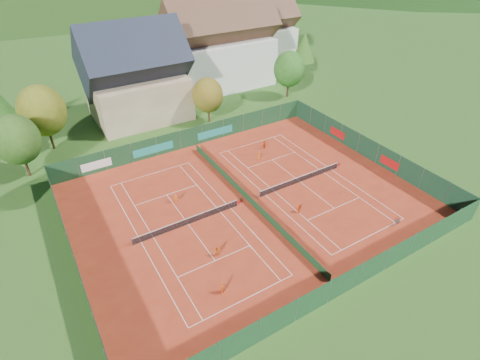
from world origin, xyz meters
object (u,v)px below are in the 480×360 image
player_right_far_b (264,144)px  player_right_far_a (259,156)px  hotel_block_a (220,49)px  hotel_block_b (257,35)px  player_left_near (223,288)px  chalet (136,79)px  ball_hopper (398,221)px  player_right_near (299,208)px  player_left_mid (218,251)px  player_left_far (176,199)px

player_right_far_b → player_right_far_a: bearing=4.9°
hotel_block_a → player_right_far_a: size_ratio=16.89×
hotel_block_b → player_left_near: (-39.25, -54.26, -5.91)m
chalet → ball_hopper: size_ratio=20.25×
chalet → player_right_far_a: 25.20m
hotel_block_b → player_right_near: size_ratio=13.58×
chalet → hotel_block_a: size_ratio=0.75×
hotel_block_a → player_left_mid: (-23.48, -41.98, -6.71)m
hotel_block_b → player_right_near: hotel_block_b is taller
hotel_block_a → player_right_far_b: size_ratio=16.67×
player_right_near → player_right_far_b: player_right_far_b is taller
chalet → ball_hopper: 45.17m
player_left_far → player_right_far_b: player_right_far_b is taller
player_left_near → player_left_far: size_ratio=1.15×
player_left_far → chalet: bearing=-70.3°
hotel_block_b → player_left_near: size_ratio=12.18×
chalet → hotel_block_b: size_ratio=0.94×
player_right_far_a → player_right_near: bearing=80.2°
hotel_block_b → player_right_far_a: 43.93m
player_left_mid → player_left_far: player_left_mid is taller
player_left_near → player_left_mid: bearing=26.0°
player_left_far → player_right_near: bearing=171.4°
player_left_mid → player_right_far_b: player_left_mid is taller
player_right_near → player_right_far_a: size_ratio=0.99×
player_left_mid → hotel_block_a: bearing=72.7°
player_left_near → hotel_block_b: bearing=12.6°
hotel_block_b → player_right_far_b: bearing=-121.6°
chalet → hotel_block_b: chalet is taller
ball_hopper → player_right_far_a: size_ratio=0.63×
hotel_block_a → player_left_far: hotel_block_a is taller
hotel_block_b → player_right_far_b: hotel_block_b is taller
hotel_block_a → player_right_far_b: 28.00m
hotel_block_b → player_right_far_a: size_ratio=13.51×
hotel_block_a → player_left_near: (-25.25, -46.26, -6.67)m
ball_hopper → player_right_far_b: 22.17m
player_left_far → player_right_far_a: player_right_far_a is taller
hotel_block_a → player_right_far_b: bearing=-105.1°
hotel_block_b → player_left_far: size_ratio=14.06×
hotel_block_b → player_right_far_b: 40.65m
ball_hopper → player_left_near: bearing=174.7°
chalet → player_left_mid: (-4.48, -35.98, -5.95)m
hotel_block_b → player_left_mid: (-37.48, -49.98, -5.95)m
player_right_far_a → player_right_far_b: player_right_far_b is taller
hotel_block_a → player_right_far_b: (-7.07, -26.24, -6.73)m
player_left_near → player_right_far_a: size_ratio=1.11×
chalet → hotel_block_a: (19.00, 6.00, 0.76)m
player_left_mid → player_right_near: player_left_mid is taller
player_left_near → player_right_far_a: player_left_near is taller
chalet → hotel_block_b: 35.85m
ball_hopper → player_left_mid: player_left_mid is taller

